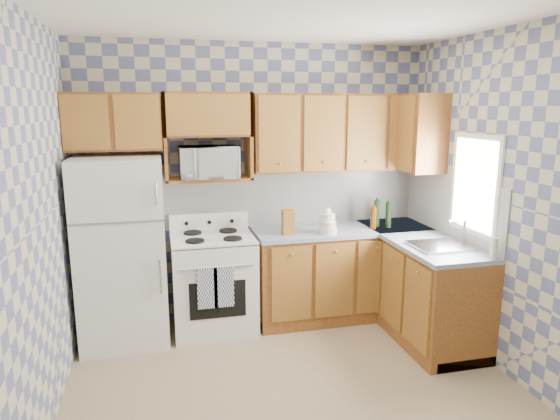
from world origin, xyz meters
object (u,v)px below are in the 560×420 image
Objects in this scene: refrigerator at (122,251)px; electric_kettle at (327,223)px; stove_body at (214,284)px; microwave at (209,162)px.

refrigerator reaches higher than electric_kettle.
microwave reaches higher than stove_body.
stove_body is 1.70× the size of microwave.
refrigerator is 0.89m from stove_body.
microwave is at bearing 91.42° from stove_body.
microwave is at bearing 166.86° from electric_kettle.
stove_body is at bearing 172.74° from electric_kettle.
refrigerator is 1.87× the size of stove_body.
microwave is (0.80, 0.14, 0.76)m from refrigerator.
stove_body is 1.22m from electric_kettle.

